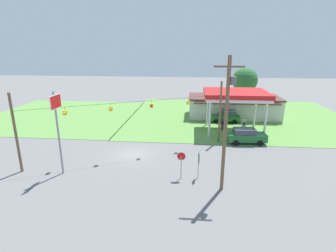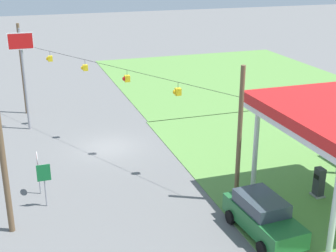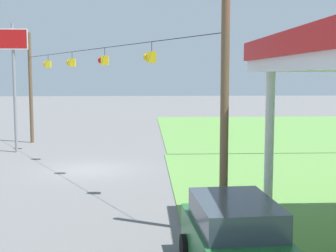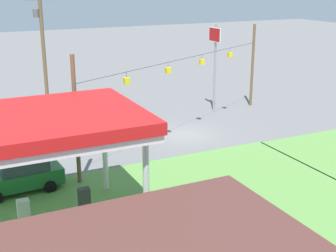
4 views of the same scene
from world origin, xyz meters
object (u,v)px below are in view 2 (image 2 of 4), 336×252
object	(u,v)px
fuel_pump_near	(319,183)
stop_sign_roadside	(38,164)
car_at_pumps_front	(263,216)
route_sign	(44,177)
stop_sign_overhead	(23,61)

from	to	relation	value
fuel_pump_near	stop_sign_roadside	world-z (taller)	stop_sign_roadside
fuel_pump_near	stop_sign_roadside	distance (m)	15.28
car_at_pumps_front	route_sign	bearing A→B (deg)	-125.27
stop_sign_overhead	car_at_pumps_front	bearing A→B (deg)	28.20
car_at_pumps_front	route_sign	xyz separation A→B (m)	(-5.81, -9.47, 0.76)
stop_sign_roadside	route_sign	world-z (taller)	stop_sign_roadside
fuel_pump_near	route_sign	size ratio (longest dim) A/B	0.70
route_sign	fuel_pump_near	bearing A→B (deg)	75.93
fuel_pump_near	stop_sign_roadside	xyz separation A→B (m)	(-5.09, -14.37, 1.01)
car_at_pumps_front	fuel_pump_near	bearing A→B (deg)	111.98
car_at_pumps_front	stop_sign_overhead	size ratio (longest dim) A/B	0.62
car_at_pumps_front	stop_sign_roadside	world-z (taller)	stop_sign_roadside
stop_sign_roadside	stop_sign_overhead	bearing A→B (deg)	0.32
stop_sign_overhead	stop_sign_roadside	bearing A→B (deg)	0.32
fuel_pump_near	stop_sign_overhead	bearing A→B (deg)	-137.79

